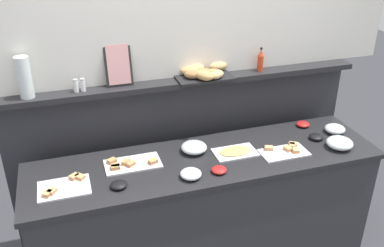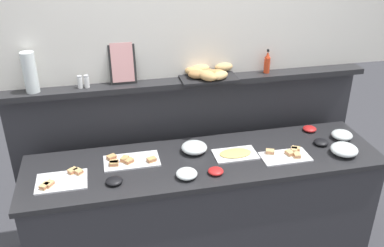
{
  "view_description": "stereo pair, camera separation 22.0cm",
  "coord_description": "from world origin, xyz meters",
  "px_view_note": "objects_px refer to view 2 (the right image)",
  "views": [
    {
      "loc": [
        -0.83,
        -2.29,
        2.43
      ],
      "look_at": [
        -0.07,
        0.1,
        1.16
      ],
      "focal_mm": 39.81,
      "sensor_mm": 36.0,
      "label": 1
    },
    {
      "loc": [
        -0.62,
        -2.34,
        2.43
      ],
      "look_at": [
        -0.07,
        0.1,
        1.16
      ],
      "focal_mm": 39.81,
      "sensor_mm": 36.0,
      "label": 2
    }
  ],
  "objects_px": {
    "glass_bowl_medium": "(342,135)",
    "condiment_bowl_teal": "(321,142)",
    "glass_bowl_extra": "(194,148)",
    "hot_sauce_bottle": "(267,63)",
    "sandwich_platter_rear": "(129,161)",
    "sandwich_platter_side": "(62,180)",
    "cold_cuts_platter": "(235,154)",
    "bread_basket": "(208,73)",
    "pepper_shaker": "(87,81)",
    "glass_bowl_large": "(187,174)",
    "water_carafe": "(30,72)",
    "sandwich_platter_front": "(287,155)",
    "condiment_bowl_cream": "(310,129)",
    "condiment_bowl_red": "(216,171)",
    "glass_bowl_small": "(344,150)",
    "salt_shaker": "(80,82)",
    "condiment_bowl_dark": "(114,181)",
    "framed_picture": "(122,62)"
  },
  "relations": [
    {
      "from": "glass_bowl_large",
      "to": "pepper_shaker",
      "type": "xyz_separation_m",
      "value": [
        -0.56,
        0.6,
        0.44
      ]
    },
    {
      "from": "sandwich_platter_front",
      "to": "condiment_bowl_cream",
      "type": "distance_m",
      "value": 0.44
    },
    {
      "from": "glass_bowl_small",
      "to": "bread_basket",
      "type": "distance_m",
      "value": 1.07
    },
    {
      "from": "hot_sauce_bottle",
      "to": "pepper_shaker",
      "type": "xyz_separation_m",
      "value": [
        -1.29,
        -0.01,
        -0.03
      ]
    },
    {
      "from": "glass_bowl_extra",
      "to": "bread_basket",
      "type": "distance_m",
      "value": 0.54
    },
    {
      "from": "glass_bowl_large",
      "to": "hot_sauce_bottle",
      "type": "bearing_deg",
      "value": 39.6
    },
    {
      "from": "sandwich_platter_front",
      "to": "glass_bowl_extra",
      "type": "distance_m",
      "value": 0.63
    },
    {
      "from": "pepper_shaker",
      "to": "bread_basket",
      "type": "relative_size",
      "value": 0.21
    },
    {
      "from": "condiment_bowl_dark",
      "to": "sandwich_platter_rear",
      "type": "bearing_deg",
      "value": 63.47
    },
    {
      "from": "sandwich_platter_rear",
      "to": "condiment_bowl_dark",
      "type": "distance_m",
      "value": 0.25
    },
    {
      "from": "glass_bowl_extra",
      "to": "water_carafe",
      "type": "xyz_separation_m",
      "value": [
        -1.02,
        0.31,
        0.52
      ]
    },
    {
      "from": "glass_bowl_large",
      "to": "hot_sauce_bottle",
      "type": "xyz_separation_m",
      "value": [
        0.73,
        0.6,
        0.47
      ]
    },
    {
      "from": "glass_bowl_small",
      "to": "hot_sauce_bottle",
      "type": "height_order",
      "value": "hot_sauce_bottle"
    },
    {
      "from": "condiment_bowl_teal",
      "to": "hot_sauce_bottle",
      "type": "bearing_deg",
      "value": 124.89
    },
    {
      "from": "bread_basket",
      "to": "pepper_shaker",
      "type": "bearing_deg",
      "value": 179.54
    },
    {
      "from": "cold_cuts_platter",
      "to": "pepper_shaker",
      "type": "bearing_deg",
      "value": 156.48
    },
    {
      "from": "sandwich_platter_rear",
      "to": "water_carafe",
      "type": "xyz_separation_m",
      "value": [
        -0.57,
        0.34,
        0.54
      ]
    },
    {
      "from": "glass_bowl_medium",
      "to": "water_carafe",
      "type": "xyz_separation_m",
      "value": [
        -2.11,
        0.36,
        0.52
      ]
    },
    {
      "from": "sandwich_platter_side",
      "to": "water_carafe",
      "type": "distance_m",
      "value": 0.74
    },
    {
      "from": "sandwich_platter_front",
      "to": "sandwich_platter_side",
      "type": "relative_size",
      "value": 1.06
    },
    {
      "from": "sandwich_platter_side",
      "to": "condiment_bowl_cream",
      "type": "bearing_deg",
      "value": 8.99
    },
    {
      "from": "condiment_bowl_cream",
      "to": "condiment_bowl_teal",
      "type": "height_order",
      "value": "same"
    },
    {
      "from": "sandwich_platter_rear",
      "to": "condiment_bowl_teal",
      "type": "distance_m",
      "value": 1.35
    },
    {
      "from": "water_carafe",
      "to": "condiment_bowl_teal",
      "type": "bearing_deg",
      "value": -11.81
    },
    {
      "from": "bread_basket",
      "to": "water_carafe",
      "type": "height_order",
      "value": "water_carafe"
    },
    {
      "from": "condiment_bowl_red",
      "to": "sandwich_platter_front",
      "type": "bearing_deg",
      "value": 10.2
    },
    {
      "from": "sandwich_platter_front",
      "to": "condiment_bowl_cream",
      "type": "bearing_deg",
      "value": 43.7
    },
    {
      "from": "sandwich_platter_rear",
      "to": "pepper_shaker",
      "type": "relative_size",
      "value": 4.19
    },
    {
      "from": "salt_shaker",
      "to": "framed_picture",
      "type": "height_order",
      "value": "framed_picture"
    },
    {
      "from": "condiment_bowl_red",
      "to": "bread_basket",
      "type": "xyz_separation_m",
      "value": [
        0.1,
        0.59,
        0.44
      ]
    },
    {
      "from": "sandwich_platter_front",
      "to": "pepper_shaker",
      "type": "xyz_separation_m",
      "value": [
        -1.27,
        0.5,
        0.45
      ]
    },
    {
      "from": "sandwich_platter_front",
      "to": "glass_bowl_small",
      "type": "relative_size",
      "value": 1.77
    },
    {
      "from": "condiment_bowl_cream",
      "to": "condiment_bowl_teal",
      "type": "bearing_deg",
      "value": -94.29
    },
    {
      "from": "cold_cuts_platter",
      "to": "sandwich_platter_rear",
      "type": "bearing_deg",
      "value": 174.76
    },
    {
      "from": "sandwich_platter_front",
      "to": "condiment_bowl_dark",
      "type": "bearing_deg",
      "value": -176.87
    },
    {
      "from": "sandwich_platter_side",
      "to": "glass_bowl_small",
      "type": "bearing_deg",
      "value": -2.48
    },
    {
      "from": "glass_bowl_small",
      "to": "condiment_bowl_red",
      "type": "relative_size",
      "value": 1.86
    },
    {
      "from": "sandwich_platter_rear",
      "to": "glass_bowl_small",
      "type": "height_order",
      "value": "glass_bowl_small"
    },
    {
      "from": "condiment_bowl_teal",
      "to": "bread_basket",
      "type": "bearing_deg",
      "value": 151.64
    },
    {
      "from": "glass_bowl_medium",
      "to": "glass_bowl_extra",
      "type": "distance_m",
      "value": 1.09
    },
    {
      "from": "framed_picture",
      "to": "water_carafe",
      "type": "relative_size",
      "value": 1.08
    },
    {
      "from": "sandwich_platter_side",
      "to": "cold_cuts_platter",
      "type": "distance_m",
      "value": 1.14
    },
    {
      "from": "condiment_bowl_red",
      "to": "bread_basket",
      "type": "height_order",
      "value": "bread_basket"
    },
    {
      "from": "glass_bowl_large",
      "to": "condiment_bowl_dark",
      "type": "relative_size",
      "value": 1.3
    },
    {
      "from": "glass_bowl_extra",
      "to": "hot_sauce_bottle",
      "type": "relative_size",
      "value": 1.01
    },
    {
      "from": "glass_bowl_medium",
      "to": "salt_shaker",
      "type": "distance_m",
      "value": 1.89
    },
    {
      "from": "glass_bowl_small",
      "to": "condiment_bowl_dark",
      "type": "height_order",
      "value": "glass_bowl_small"
    },
    {
      "from": "condiment_bowl_cream",
      "to": "framed_picture",
      "type": "relative_size",
      "value": 0.35
    },
    {
      "from": "glass_bowl_medium",
      "to": "condiment_bowl_teal",
      "type": "xyz_separation_m",
      "value": [
        -0.19,
        -0.05,
        -0.01
      ]
    },
    {
      "from": "condiment_bowl_cream",
      "to": "bread_basket",
      "type": "relative_size",
      "value": 0.24
    }
  ]
}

